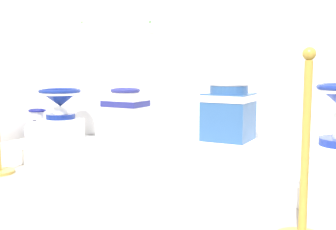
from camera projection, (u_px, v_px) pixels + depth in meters
name	position (u px, v px, depth m)	size (l,w,h in m)	color
display_platform	(174.00, 163.00, 3.40)	(3.41, 0.86, 0.13)	white
plinth_block_slender_white	(61.00, 130.00, 4.06)	(0.34, 0.29, 0.21)	white
antique_toilet_slender_white	(60.00, 99.00, 4.02)	(0.40, 0.40, 0.29)	navy
plinth_block_leftmost	(126.00, 144.00, 3.56)	(0.39, 0.32, 0.13)	white
antique_toilet_leftmost	(126.00, 112.00, 3.53)	(0.34, 0.26, 0.41)	white
plinth_block_tall_cobalt	(228.00, 150.00, 3.19)	(0.38, 0.32, 0.17)	white
antique_toilet_tall_cobalt	(229.00, 109.00, 3.15)	(0.34, 0.34, 0.45)	#2D558F
info_placard_first	(85.00, 26.00, 4.26)	(0.12, 0.01, 0.12)	white
info_placard_second	(154.00, 26.00, 3.87)	(0.13, 0.01, 0.12)	white
decorative_vase_spare	(38.00, 130.00, 4.38)	(0.29, 0.29, 0.40)	navy
stanchion_post_near_right	(304.00, 190.00, 2.02)	(0.27, 0.27, 0.95)	gold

